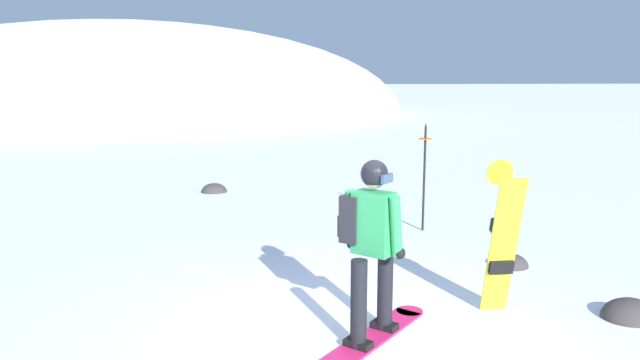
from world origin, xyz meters
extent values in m
plane|color=white|center=(0.00, 0.00, 0.00)|extent=(300.00, 300.00, 0.00)
ellipsoid|color=white|center=(-8.90, 34.69, 0.00)|extent=(35.46, 31.91, 11.59)
cube|color=#D11E5B|center=(0.25, 0.03, 0.01)|extent=(1.25, 1.34, 0.02)
cylinder|color=#D11E5B|center=(0.77, 0.61, 0.01)|extent=(0.28, 0.28, 0.02)
cube|color=black|center=(0.41, 0.21, 0.05)|extent=(0.28, 0.27, 0.06)
cube|color=black|center=(0.08, -0.15, 0.05)|extent=(0.28, 0.27, 0.06)
cylinder|color=black|center=(0.41, 0.21, 0.43)|extent=(0.15, 0.15, 0.82)
cylinder|color=black|center=(0.08, -0.15, 0.43)|extent=(0.15, 0.15, 0.82)
cube|color=#2D9351|center=(0.25, 0.03, 1.13)|extent=(0.41, 0.40, 0.58)
cylinder|color=#2D9351|center=(0.08, 0.19, 1.13)|extent=(0.19, 0.20, 0.57)
cylinder|color=#2D9351|center=(0.42, -0.12, 1.13)|extent=(0.19, 0.20, 0.57)
sphere|color=black|center=(0.09, 0.23, 0.88)|extent=(0.11, 0.11, 0.11)
sphere|color=black|center=(0.46, -0.11, 0.88)|extent=(0.11, 0.11, 0.11)
cube|color=#232328|center=(0.10, 0.17, 1.15)|extent=(0.32, 0.33, 0.44)
cube|color=#232328|center=(0.02, 0.23, 1.07)|extent=(0.18, 0.19, 0.20)
sphere|color=beige|center=(0.25, 0.03, 1.56)|extent=(0.21, 0.21, 0.21)
sphere|color=black|center=(0.25, 0.03, 1.59)|extent=(0.25, 0.25, 0.25)
cube|color=navy|center=(0.34, -0.06, 1.56)|extent=(0.14, 0.15, 0.08)
cube|color=yellow|center=(1.68, 0.43, 0.74)|extent=(0.28, 0.37, 1.48)
cylinder|color=yellow|center=(1.68, 0.60, 1.48)|extent=(0.28, 0.09, 0.28)
cube|color=black|center=(1.68, 0.46, 0.96)|extent=(0.25, 0.10, 0.15)
cube|color=black|center=(1.68, 0.46, 0.52)|extent=(0.25, 0.10, 0.15)
cylinder|color=black|center=(1.85, 3.84, 0.83)|extent=(0.04, 0.04, 1.65)
cylinder|color=orange|center=(1.85, 3.84, 1.47)|extent=(0.20, 0.20, 0.02)
cone|color=black|center=(1.85, 3.84, 1.69)|extent=(0.04, 0.04, 0.08)
ellipsoid|color=#383333|center=(2.47, 1.95, 0.00)|extent=(0.48, 0.41, 0.34)
ellipsoid|color=#383333|center=(2.98, 0.22, 0.00)|extent=(0.59, 0.50, 0.41)
ellipsoid|color=#383333|center=(-1.68, 7.37, 0.00)|extent=(0.55, 0.47, 0.38)
camera|label=1|loc=(-0.83, -5.07, 2.46)|focal=33.01mm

